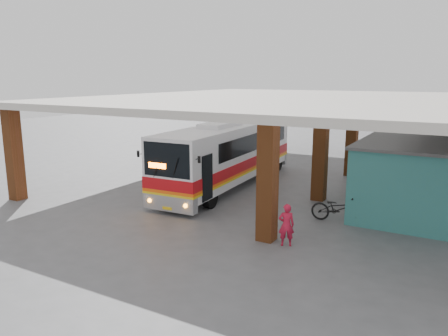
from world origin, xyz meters
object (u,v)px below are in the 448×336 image
motorcycle (338,209)px  red_chair (383,176)px  pedestrian (286,225)px  coach_bus (229,154)px

motorcycle → red_chair: motorcycle is taller
pedestrian → red_chair: (1.24, 11.18, -0.35)m
motorcycle → pedestrian: size_ratio=1.46×
motorcycle → coach_bus: bearing=63.2°
pedestrian → red_chair: 11.26m
coach_bus → red_chair: 8.62m
coach_bus → motorcycle: bearing=-28.5°
motorcycle → red_chair: bearing=-4.2°
red_chair → pedestrian: bearing=-112.6°
coach_bus → pedestrian: 8.81m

